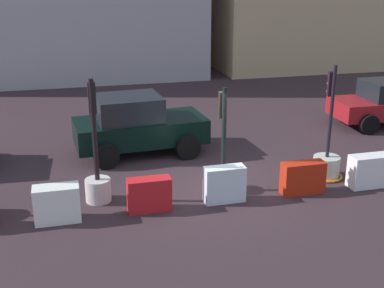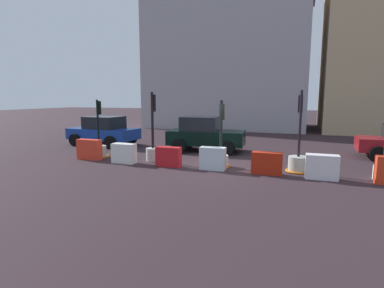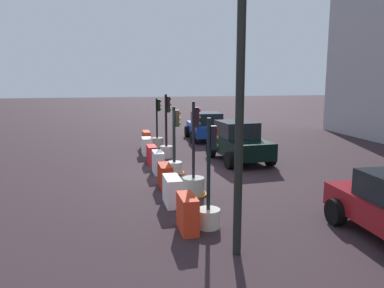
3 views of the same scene
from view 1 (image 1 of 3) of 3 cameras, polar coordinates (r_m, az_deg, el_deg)
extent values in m
plane|color=#332429|center=(12.93, 2.72, -4.83)|extent=(120.00, 120.00, 0.00)
cylinder|color=beige|center=(12.26, -10.56, -5.14)|extent=(0.61, 0.61, 0.56)
cylinder|color=black|center=(11.74, -11.00, 1.49)|extent=(0.11, 0.11, 2.42)
cube|color=black|center=(11.65, -11.24, 5.11)|extent=(0.17, 0.13, 0.73)
sphere|color=red|center=(11.67, -11.32, 6.36)|extent=(0.11, 0.11, 0.11)
sphere|color=orange|center=(11.73, -11.25, 5.21)|extent=(0.11, 0.11, 0.11)
sphere|color=green|center=(11.79, -11.17, 4.06)|extent=(0.11, 0.11, 0.11)
cylinder|color=silver|center=(12.66, 3.51, -4.25)|extent=(0.60, 0.60, 0.47)
cylinder|color=black|center=(12.20, 3.63, 1.42)|extent=(0.12, 0.12, 2.16)
cube|color=black|center=(12.14, 3.47, 4.43)|extent=(0.19, 0.16, 0.64)
sphere|color=red|center=(12.17, 3.34, 5.51)|extent=(0.11, 0.11, 0.11)
sphere|color=orange|center=(12.22, 3.32, 4.54)|extent=(0.11, 0.11, 0.11)
sphere|color=green|center=(12.28, 3.30, 3.58)|extent=(0.11, 0.11, 0.11)
torus|color=orange|center=(12.74, 3.49, -5.10)|extent=(0.81, 0.81, 0.05)
cylinder|color=#B0B7AC|center=(13.86, 14.92, -2.51)|extent=(0.70, 0.70, 0.58)
cylinder|color=black|center=(13.39, 15.46, 3.47)|extent=(0.09, 0.09, 2.43)
cube|color=black|center=(13.31, 15.41, 6.56)|extent=(0.17, 0.16, 0.63)
sphere|color=red|center=(13.33, 15.26, 7.51)|extent=(0.09, 0.09, 0.09)
sphere|color=orange|center=(13.37, 15.18, 6.64)|extent=(0.09, 0.09, 0.09)
sphere|color=green|center=(13.42, 15.11, 5.77)|extent=(0.09, 0.09, 0.09)
torus|color=orange|center=(13.95, 14.83, -3.48)|extent=(0.89, 0.89, 0.07)
cube|color=white|center=(11.45, -15.01, -6.56)|extent=(0.99, 0.47, 0.83)
cube|color=red|center=(11.58, -4.85, -5.73)|extent=(0.99, 0.39, 0.79)
cube|color=silver|center=(12.00, 3.69, -4.56)|extent=(0.97, 0.39, 0.87)
cube|color=#B2230F|center=(12.72, 12.42, -3.74)|extent=(1.07, 0.40, 0.80)
cube|color=white|center=(13.56, 19.42, -2.89)|extent=(1.06, 0.46, 0.84)
cube|color=black|center=(15.11, -5.86, 1.57)|extent=(3.96, 2.04, 0.71)
cube|color=black|center=(14.85, -7.17, 4.06)|extent=(1.95, 1.67, 0.71)
cylinder|color=black|center=(16.35, -2.48, 1.72)|extent=(0.73, 0.33, 0.71)
cylinder|color=black|center=(14.66, -0.47, -0.36)|extent=(0.73, 0.33, 0.71)
cylinder|color=black|center=(15.90, -10.74, 0.87)|extent=(0.73, 0.33, 0.71)
cylinder|color=black|center=(14.16, -9.66, -1.37)|extent=(0.73, 0.33, 0.71)
cylinder|color=black|center=(17.91, 19.36, 2.12)|extent=(0.68, 0.30, 0.67)
cylinder|color=black|center=(19.38, 16.65, 3.66)|extent=(0.68, 0.30, 0.67)
camera|label=2|loc=(7.00, 73.96, -16.99)|focal=28.49mm
camera|label=3|loc=(20.14, 50.82, 7.92)|focal=36.01mm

